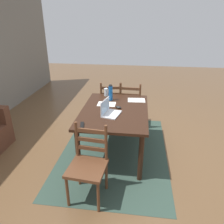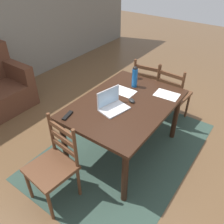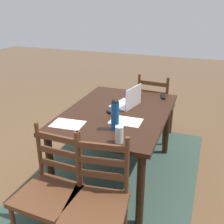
# 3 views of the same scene
# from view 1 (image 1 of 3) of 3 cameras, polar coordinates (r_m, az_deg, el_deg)

# --- Properties ---
(ground_plane) EXTENTS (14.00, 14.00, 0.00)m
(ground_plane) POSITION_cam_1_polar(r_m,az_deg,el_deg) (3.77, 0.64, -10.23)
(ground_plane) COLOR brown
(area_rug) EXTENTS (2.53, 1.74, 0.01)m
(area_rug) POSITION_cam_1_polar(r_m,az_deg,el_deg) (3.77, 0.64, -10.19)
(area_rug) COLOR #2D4238
(area_rug) RESTS_ON ground
(dining_table) EXTENTS (1.45, 1.03, 0.77)m
(dining_table) POSITION_cam_1_polar(r_m,az_deg,el_deg) (3.43, 0.69, -0.83)
(dining_table) COLOR black
(dining_table) RESTS_ON ground
(chair_left_far) EXTENTS (0.48, 0.48, 0.95)m
(chair_left_far) POSITION_cam_1_polar(r_m,az_deg,el_deg) (2.72, -6.32, -13.77)
(chair_left_far) COLOR #56331E
(chair_left_far) RESTS_ON ground
(chair_right_far) EXTENTS (0.50, 0.50, 0.95)m
(chair_right_far) POSITION_cam_1_polar(r_m,az_deg,el_deg) (4.47, -0.31, 2.24)
(chair_right_far) COLOR #56331E
(chair_right_far) RESTS_ON ground
(chair_right_near) EXTENTS (0.46, 0.46, 0.95)m
(chair_right_near) POSITION_cam_1_polar(r_m,az_deg,el_deg) (4.43, 4.87, 1.98)
(chair_right_near) COLOR #56331E
(chair_right_near) RESTS_ON ground
(laptop) EXTENTS (0.36, 0.29, 0.23)m
(laptop) POSITION_cam_1_polar(r_m,az_deg,el_deg) (3.22, -0.87, 0.36)
(laptop) COLOR silver
(laptop) RESTS_ON dining_table
(water_bottle) EXTENTS (0.07, 0.07, 0.29)m
(water_bottle) POSITION_cam_1_polar(r_m,az_deg,el_deg) (3.73, -0.39, 5.29)
(water_bottle) COLOR #145199
(water_bottle) RESTS_ON dining_table
(drinking_glass) EXTENTS (0.07, 0.07, 0.14)m
(drinking_glass) POSITION_cam_1_polar(r_m,az_deg,el_deg) (3.97, -1.58, 5.26)
(drinking_glass) COLOR silver
(drinking_glass) RESTS_ON dining_table
(computer_mouse) EXTENTS (0.10, 0.12, 0.03)m
(computer_mouse) POSITION_cam_1_polar(r_m,az_deg,el_deg) (3.44, 1.68, 1.28)
(computer_mouse) COLOR black
(computer_mouse) RESTS_ON dining_table
(tv_remote) EXTENTS (0.18, 0.08, 0.02)m
(tv_remote) POSITION_cam_1_polar(r_m,az_deg,el_deg) (2.93, -7.89, -3.45)
(tv_remote) COLOR black
(tv_remote) RESTS_ON dining_table
(paper_stack_left) EXTENTS (0.23, 0.31, 0.00)m
(paper_stack_left) POSITION_cam_1_polar(r_m,az_deg,el_deg) (3.80, 6.45, 3.13)
(paper_stack_left) COLOR white
(paper_stack_left) RESTS_ON dining_table
(paper_stack_right) EXTENTS (0.21, 0.30, 0.00)m
(paper_stack_right) POSITION_cam_1_polar(r_m,az_deg,el_deg) (3.61, -1.44, 2.11)
(paper_stack_right) COLOR white
(paper_stack_right) RESTS_ON dining_table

